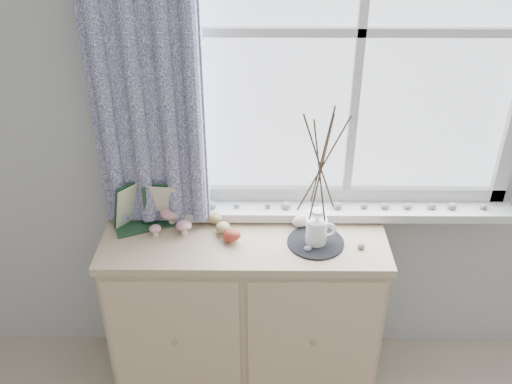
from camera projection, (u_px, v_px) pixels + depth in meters
sideboard at (245, 312)px, 2.62m from camera, size 1.20×0.45×0.85m
botanical_book at (144, 208)px, 2.38m from camera, size 0.34×0.24×0.22m
toadstool_cluster at (172, 218)px, 2.43m from camera, size 0.18×0.16×0.09m
wooden_eggs at (223, 227)px, 2.41m from camera, size 0.14×0.18×0.08m
songbird_figurine at (303, 220)px, 2.45m from camera, size 0.14×0.10×0.07m
crocheted_doily at (316, 242)px, 2.36m from camera, size 0.24×0.24×0.01m
twig_pitcher at (321, 162)px, 2.16m from camera, size 0.27×0.27×0.66m
sideboard_pebbles at (317, 235)px, 2.39m from camera, size 0.33×0.23×0.02m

